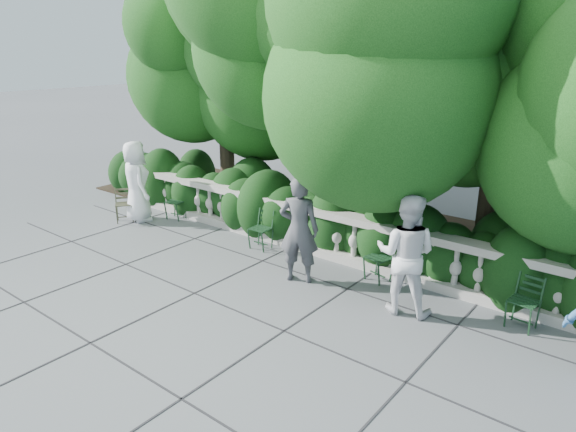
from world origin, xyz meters
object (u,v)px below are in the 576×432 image
Objects in this scene: chair_a at (173,220)px; chair_e at (516,331)px; chair_c at (372,282)px; chair_weathered at (126,223)px; person_woman_grey at (299,230)px; person_businessman at (136,182)px; person_casual_man at (406,254)px; chair_d at (257,250)px.

chair_a and chair_e have the same top height.
chair_c and chair_weathered have the same top height.
chair_e is 0.43× the size of person_woman_grey.
person_businessman is at bearing -161.58° from chair_c.
chair_a is 0.43× the size of person_woman_grey.
chair_e is 0.43× the size of person_casual_man.
chair_a is 0.43× the size of person_casual_man.
chair_weathered is 5.29m from person_woman_grey.
chair_d and chair_weathered have the same top height.
chair_c is at bearing -46.27° from chair_weathered.
chair_d is at bearing -153.53° from person_businessman.
person_casual_man reaches higher than chair_c.
chair_weathered is at bearing -172.46° from chair_d.
chair_c is 0.43× the size of person_woman_grey.
person_casual_man is at bearing -15.79° from chair_a.
person_casual_man is at bearing -159.57° from person_businessman.
chair_c is 6.36m from chair_weathered.
person_casual_man reaches higher than chair_a.
chair_weathered is (-0.73, -0.86, 0.00)m from chair_a.
person_businessman reaches higher than chair_e.
person_woman_grey is at bearing -19.92° from chair_a.
chair_weathered is at bearing -23.12° from person_woman_grey.
chair_weathered is (-6.31, -0.84, 0.00)m from chair_c.
chair_weathered is at bearing -158.31° from chair_c.
chair_c is 2.55m from chair_e.
person_businessman reaches higher than chair_weathered.
person_woman_grey is at bearing -10.18° from person_casual_man.
chair_d and chair_e have the same top height.
chair_d is 3.71m from chair_weathered.
person_casual_man is (-1.65, -0.48, 0.99)m from chair_e.
person_woman_grey is at bearing -23.56° from chair_d.
person_casual_man reaches higher than person_woman_grey.
person_woman_grey reaches higher than chair_c.
person_businessman is 7.14m from person_casual_man.
chair_weathered is 0.43× the size of person_woman_grey.
person_businessman is at bearing -178.06° from chair_d.
person_woman_grey is (-1.11, -0.75, 0.98)m from chair_c.
person_businessman reaches higher than chair_d.
person_woman_grey is at bearing -164.39° from chair_e.
chair_d is 3.72m from person_businessman.
person_businessman is at bearing -15.14° from person_casual_man.
person_woman_grey is (1.55, -0.58, 0.98)m from chair_d.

